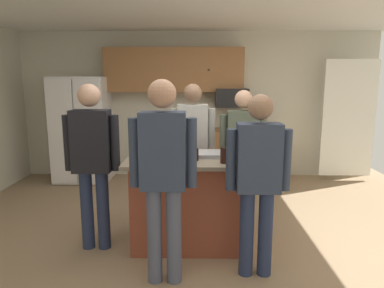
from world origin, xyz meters
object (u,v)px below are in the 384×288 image
at_px(person_guest_right, 193,141).
at_px(tumbler_amber, 172,147).
at_px(person_host_foreground, 92,156).
at_px(person_elder_center, 258,175).
at_px(person_guest_left, 163,169).
at_px(mug_ceramic_white, 148,147).
at_px(glass_short_whisky, 240,149).
at_px(person_guest_by_door, 242,147).
at_px(kitchen_island, 192,200).
at_px(glass_dark_ale, 162,154).
at_px(glass_pilsner, 224,155).
at_px(glass_stout_tall, 196,154).
at_px(serving_tray, 207,154).
at_px(refrigerator, 82,130).
at_px(microwave_over_range, 232,98).

bearing_deg(person_guest_right, tumbler_amber, -21.52).
xyz_separation_m(person_host_foreground, person_elder_center, (1.61, -0.50, -0.05)).
bearing_deg(person_guest_left, mug_ceramic_white, 31.27).
bearing_deg(glass_short_whisky, person_guest_left, -129.71).
bearing_deg(person_guest_by_door, person_elder_center, 43.48).
bearing_deg(person_guest_by_door, glass_short_whisky, 34.09).
distance_m(person_host_foreground, person_guest_right, 1.38).
height_order(person_guest_right, tumbler_amber, person_guest_right).
xyz_separation_m(person_guest_left, person_guest_right, (0.23, 1.56, -0.04)).
xyz_separation_m(kitchen_island, person_guest_right, (0.00, 0.79, 0.51)).
bearing_deg(person_guest_by_door, kitchen_island, -0.00).
distance_m(glass_dark_ale, glass_pilsner, 0.64).
bearing_deg(glass_pilsner, tumbler_amber, 138.17).
height_order(person_guest_right, glass_short_whisky, person_guest_right).
bearing_deg(glass_short_whisky, glass_stout_tall, -148.50).
distance_m(glass_pilsner, serving_tray, 0.35).
relative_size(person_guest_by_door, glass_pilsner, 10.44).
xyz_separation_m(refrigerator, mug_ceramic_white, (1.44, -2.11, 0.11)).
relative_size(refrigerator, person_elder_center, 1.09).
height_order(person_host_foreground, person_guest_left, person_guest_left).
distance_m(person_host_foreground, mug_ceramic_white, 0.66).
bearing_deg(microwave_over_range, glass_dark_ale, -109.90).
distance_m(microwave_over_range, person_guest_right, 1.90).
bearing_deg(glass_pilsner, mug_ceramic_white, 146.63).
bearing_deg(person_host_foreground, kitchen_island, 0.00).
height_order(refrigerator, mug_ceramic_white, refrigerator).
xyz_separation_m(glass_pilsner, serving_tray, (-0.16, 0.31, -0.06)).
distance_m(person_guest_by_door, glass_stout_tall, 0.98).
relative_size(refrigerator, glass_dark_ale, 14.44).
bearing_deg(refrigerator, tumbler_amber, -51.52).
height_order(glass_short_whisky, serving_tray, glass_short_whisky).
xyz_separation_m(refrigerator, person_guest_left, (1.72, -3.16, 0.13)).
bearing_deg(glass_pilsner, glass_stout_tall, 158.91).
distance_m(mug_ceramic_white, glass_stout_tall, 0.70).
distance_m(refrigerator, person_host_foreground, 2.70).
bearing_deg(glass_dark_ale, serving_tray, 21.68).
relative_size(person_host_foreground, person_elder_center, 1.05).
height_order(person_guest_left, glass_stout_tall, person_guest_left).
bearing_deg(glass_stout_tall, refrigerator, 127.95).
xyz_separation_m(person_elder_center, glass_dark_ale, (-0.90, 0.50, 0.07)).
bearing_deg(person_guest_left, glass_stout_tall, -7.28).
bearing_deg(person_guest_right, glass_stout_tall, 2.63).
distance_m(glass_pilsner, glass_stout_tall, 0.30).
distance_m(kitchen_island, person_guest_right, 0.94).
bearing_deg(glass_dark_ale, refrigerator, 122.98).
bearing_deg(person_guest_left, kitchen_island, -0.00).
xyz_separation_m(kitchen_island, glass_pilsner, (0.32, -0.26, 0.56)).
bearing_deg(person_guest_by_door, refrigerator, -79.97).
bearing_deg(person_elder_center, person_guest_left, 55.83).
relative_size(mug_ceramic_white, serving_tray, 0.29).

